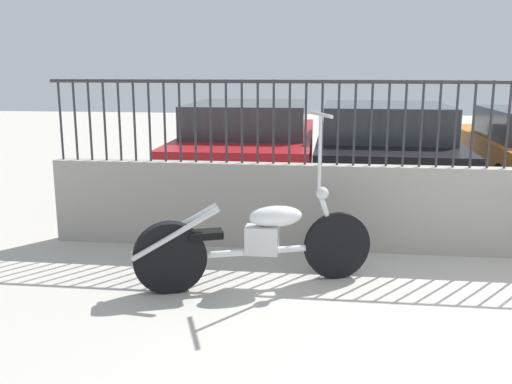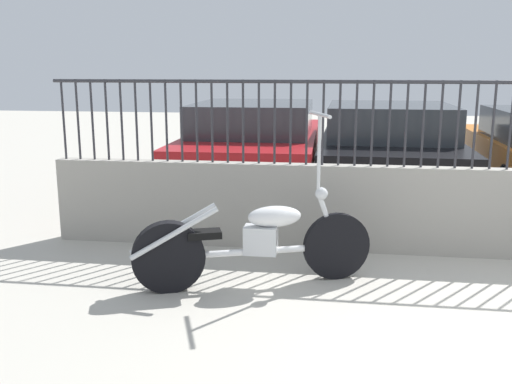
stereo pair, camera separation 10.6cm
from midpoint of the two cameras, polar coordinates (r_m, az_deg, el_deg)
The scene contains 3 objects.
motorcycle_white at distance 4.84m, azimuth -0.56°, elevation -5.09°, with size 1.99×0.88×1.47m.
car_red at distance 8.68m, azimuth 0.25°, elevation 4.69°, with size 1.92×4.47×1.33m.
car_black at distance 8.55m, azimuth 13.36°, elevation 4.21°, with size 1.94×4.20×1.33m.
Camera 2 is at (-1.92, -3.28, 1.83)m, focal length 40.00 mm.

